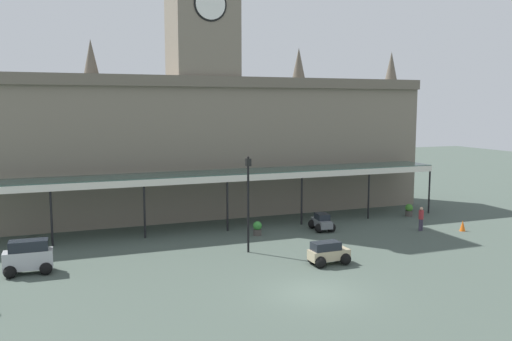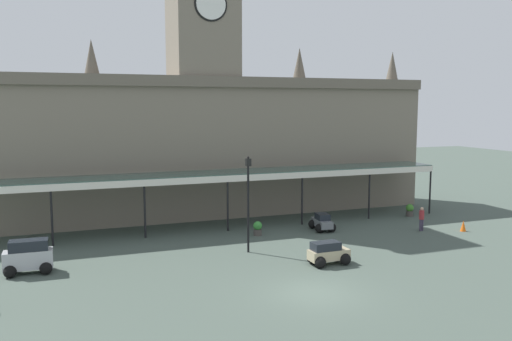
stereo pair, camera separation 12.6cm
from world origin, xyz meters
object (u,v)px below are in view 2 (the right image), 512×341
object	(u,v)px
car_grey_sedan	(322,223)
car_beige_estate	(328,254)
traffic_cone	(463,226)
planter_forecourt_centre	(258,228)
victorian_lamppost	(248,194)
car_silver_van	(28,258)
planter_by_canopy	(410,210)
pedestrian_beside_cars	(422,218)

from	to	relation	value
car_grey_sedan	car_beige_estate	bearing A→B (deg)	-115.40
traffic_cone	planter_forecourt_centre	bearing A→B (deg)	164.13
victorian_lamppost	traffic_cone	world-z (taller)	victorian_lamppost
car_silver_van	planter_forecourt_centre	world-z (taller)	car_silver_van
car_grey_sedan	planter_by_canopy	bearing A→B (deg)	11.90
traffic_cone	planter_forecourt_centre	distance (m)	14.32
car_grey_sedan	planter_by_canopy	world-z (taller)	car_grey_sedan
car_grey_sedan	traffic_cone	distance (m)	9.76
victorian_lamppost	traffic_cone	bearing A→B (deg)	-0.99
victorian_lamppost	car_beige_estate	bearing A→B (deg)	-49.44
car_beige_estate	pedestrian_beside_cars	bearing A→B (deg)	25.44
car_beige_estate	planter_forecourt_centre	world-z (taller)	car_beige_estate
traffic_cone	planter_by_canopy	bearing A→B (deg)	93.52
planter_forecourt_centre	planter_by_canopy	size ratio (longest dim) A/B	1.00
car_silver_van	planter_by_canopy	size ratio (longest dim) A/B	2.52
car_beige_estate	planter_by_canopy	size ratio (longest dim) A/B	2.36
planter_forecourt_centre	car_silver_van	bearing A→B (deg)	-166.34
planter_forecourt_centre	planter_by_canopy	distance (m)	13.53
pedestrian_beside_cars	victorian_lamppost	distance (m)	13.38
car_silver_van	pedestrian_beside_cars	world-z (taller)	car_silver_van
traffic_cone	planter_by_canopy	world-z (taller)	planter_by_canopy
planter_forecourt_centre	planter_by_canopy	world-z (taller)	same
car_beige_estate	victorian_lamppost	world-z (taller)	victorian_lamppost
traffic_cone	victorian_lamppost	bearing A→B (deg)	179.01
victorian_lamppost	car_grey_sedan	bearing A→B (deg)	27.04
car_silver_van	car_grey_sedan	world-z (taller)	car_silver_van
pedestrian_beside_cars	planter_by_canopy	size ratio (longest dim) A/B	1.74
victorian_lamppost	planter_forecourt_centre	size ratio (longest dim) A/B	5.97
car_beige_estate	car_silver_van	world-z (taller)	car_silver_van
car_beige_estate	car_silver_van	distance (m)	15.83
victorian_lamppost	planter_by_canopy	distance (m)	16.56
pedestrian_beside_cars	victorian_lamppost	world-z (taller)	victorian_lamppost
car_silver_van	planter_forecourt_centre	xyz separation A→B (m)	(14.01, 3.40, -0.32)
car_silver_van	car_beige_estate	bearing A→B (deg)	-14.88
pedestrian_beside_cars	planter_by_canopy	distance (m)	5.00
traffic_cone	pedestrian_beside_cars	bearing A→B (deg)	157.16
car_silver_van	victorian_lamppost	xyz separation A→B (m)	(12.03, -0.24, 2.69)
car_silver_van	planter_by_canopy	world-z (taller)	car_silver_van
victorian_lamppost	car_silver_van	bearing A→B (deg)	178.86
car_beige_estate	traffic_cone	distance (m)	12.98
pedestrian_beside_cars	car_silver_van	bearing A→B (deg)	-178.61
car_grey_sedan	victorian_lamppost	world-z (taller)	victorian_lamppost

